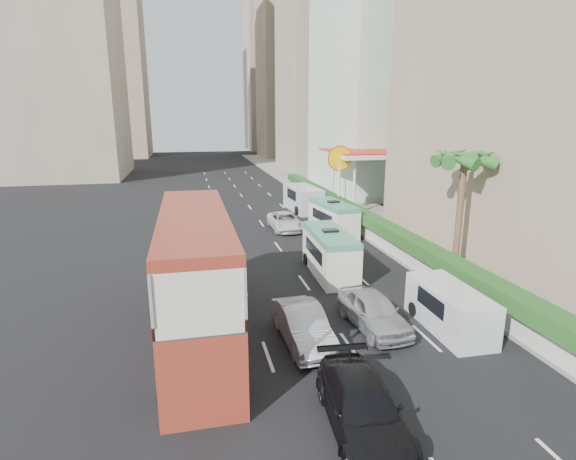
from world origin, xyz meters
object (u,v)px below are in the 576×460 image
object	(u,v)px
shell_station	(363,180)
car_silver_lane_b	(372,327)
minibus_far	(333,218)
palm_tree	(459,217)
van_asset	(285,229)
panel_van_near	(449,309)
car_silver_lane_a	(303,342)
minibus_near	(330,253)
car_black	(361,428)
panel_van_far	(303,199)
double_decker_bus	(197,278)

from	to	relation	value
shell_station	car_silver_lane_b	bearing A→B (deg)	-110.66
minibus_far	palm_tree	distance (m)	11.28
van_asset	panel_van_near	world-z (taller)	panel_van_near
minibus_far	car_silver_lane_a	bearing A→B (deg)	-118.50
minibus_far	minibus_near	bearing A→B (deg)	-115.82
car_black	panel_van_far	size ratio (longest dim) A/B	0.86
car_silver_lane_b	car_black	world-z (taller)	car_silver_lane_b
car_black	shell_station	size ratio (longest dim) A/B	0.60
car_silver_lane_b	palm_tree	bearing A→B (deg)	30.47
car_silver_lane_b	van_asset	distance (m)	17.24
car_black	shell_station	xyz separation A→B (m)	(11.71, 29.44, 2.75)
shell_station	car_silver_lane_a	bearing A→B (deg)	-116.47
double_decker_bus	panel_van_near	xyz separation A→B (m)	(10.10, -1.42, -1.64)
panel_van_near	palm_tree	distance (m)	7.02
palm_tree	double_decker_bus	bearing A→B (deg)	-163.84
van_asset	double_decker_bus	bearing A→B (deg)	-114.23
car_silver_lane_a	minibus_far	bearing A→B (deg)	65.44
minibus_near	shell_station	world-z (taller)	shell_station
double_decker_bus	minibus_far	size ratio (longest dim) A/B	2.04
shell_station	palm_tree	bearing A→B (deg)	-96.60
car_silver_lane_b	van_asset	world-z (taller)	car_silver_lane_b
minibus_near	shell_station	xyz separation A→B (m)	(8.68, 16.96, 1.53)
panel_van_near	palm_tree	xyz separation A→B (m)	(3.70, 5.42, 2.49)
panel_van_far	double_decker_bus	bearing A→B (deg)	-117.90
panel_van_near	palm_tree	bearing A→B (deg)	56.78
minibus_near	shell_station	bearing A→B (deg)	64.93
van_asset	minibus_far	size ratio (longest dim) A/B	0.87
panel_van_near	minibus_near	bearing A→B (deg)	111.54
car_silver_lane_b	shell_station	xyz separation A→B (m)	(8.92, 23.64, 2.75)
minibus_near	minibus_far	bearing A→B (deg)	72.68
car_silver_lane_a	panel_van_far	xyz separation A→B (m)	(6.35, 24.62, 1.12)
panel_van_far	palm_tree	bearing A→B (deg)	-83.81
car_silver_lane_b	shell_station	distance (m)	25.42
double_decker_bus	car_silver_lane_a	distance (m)	4.83
minibus_far	shell_station	distance (m)	10.36
van_asset	shell_station	world-z (taller)	shell_station
van_asset	shell_station	size ratio (longest dim) A/B	0.59
double_decker_bus	minibus_near	world-z (taller)	double_decker_bus
car_silver_lane_b	minibus_far	distance (m)	15.52
palm_tree	panel_van_near	bearing A→B (deg)	-124.35
car_silver_lane_a	palm_tree	size ratio (longest dim) A/B	0.69
car_silver_lane_b	van_asset	bearing A→B (deg)	85.82
car_silver_lane_b	panel_van_near	distance (m)	3.24
car_black	palm_tree	distance (m)	14.52
minibus_near	panel_van_far	distance (m)	17.56
car_silver_lane_a	minibus_far	xyz separation A→B (m)	(6.37, 15.77, 1.20)
car_silver_lane_a	panel_van_near	distance (m)	6.24
panel_van_near	panel_van_far	xyz separation A→B (m)	(0.17, 24.77, 0.23)
car_silver_lane_a	minibus_near	xyz separation A→B (m)	(3.41, 7.31, 1.22)
car_silver_lane_b	minibus_near	xyz separation A→B (m)	(0.24, 6.68, 1.22)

